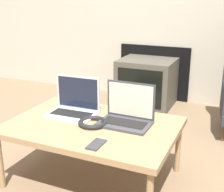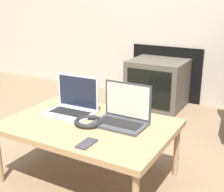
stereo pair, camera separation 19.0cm
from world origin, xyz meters
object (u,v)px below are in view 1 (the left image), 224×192
Objects in this scene: headphones at (93,123)px; laptop_right at (127,114)px; phone at (96,144)px; tv at (147,82)px; laptop_left at (74,106)px.

laptop_right is at bearing 33.10° from headphones.
phone is (-0.04, -0.35, -0.05)m from laptop_right.
headphones is 1.58m from tv.
laptop_right is at bearing 84.23° from phone.
tv is at bearing 103.60° from laptop_right.
tv is (-0.30, 1.80, -0.15)m from phone.
laptop_left is at bearing -179.42° from laptop_right.
phone is 1.83m from tv.
laptop_right is (0.38, 0.00, 0.00)m from laptop_left.
laptop_right is at bearing -76.98° from tv.
laptop_left is 0.49m from phone.
phone is at bearing -58.69° from headphones.
tv is (-0.16, 1.57, -0.16)m from headphones.
laptop_left is 2.48× the size of phone.
laptop_left is 1.80× the size of headphones.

